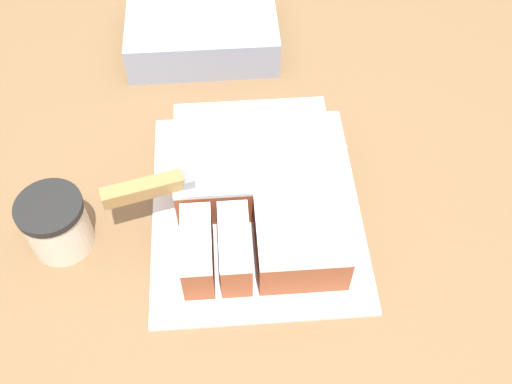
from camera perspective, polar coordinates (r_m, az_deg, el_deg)
The scene contains 7 objects.
ground_plane at distance 1.74m, azimuth -0.73°, elevation -17.37°, with size 8.00×8.00×0.00m, color #7F705B.
countertop at distance 1.31m, azimuth -0.94°, elevation -10.88°, with size 1.40×1.10×0.91m.
cake_board at distance 0.89m, azimuth -0.00°, elevation -1.48°, with size 0.30×0.37×0.01m.
cake at distance 0.86m, azimuth 0.22°, elevation 0.27°, with size 0.23×0.29×0.07m.
knife at distance 0.82m, azimuth -7.88°, elevation 0.91°, with size 0.34×0.11×0.02m.
coffee_cup at distance 0.86m, azimuth -18.48°, elevation -2.88°, with size 0.09×0.09×0.09m.
storage_box at distance 1.12m, azimuth -5.13°, elevation 15.28°, with size 0.26×0.20×0.07m.
Camera 1 is at (-0.02, -0.56, 1.64)m, focal length 42.00 mm.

